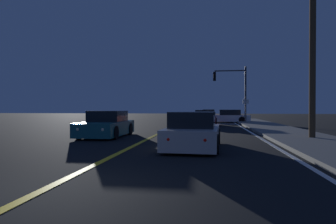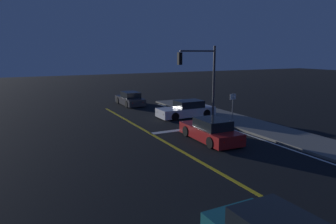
{
  "view_description": "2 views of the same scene",
  "coord_description": "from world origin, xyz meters",
  "px_view_note": "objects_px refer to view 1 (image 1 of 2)",
  "views": [
    {
      "loc": [
        2.95,
        -4.28,
        1.46
      ],
      "look_at": [
        -0.43,
        19.19,
        1.18
      ],
      "focal_mm": 31.39,
      "sensor_mm": 36.0,
      "label": 1
    },
    {
      "loc": [
        -7.79,
        5.84,
        5.14
      ],
      "look_at": [
        -0.0,
        21.17,
        1.86
      ],
      "focal_mm": 33.19,
      "sensor_mm": 36.0,
      "label": 2
    }
  ],
  "objects_px": {
    "car_parked_curb_silver": "(193,132)",
    "traffic_signal_near_right": "(234,86)",
    "car_side_waiting_white": "(228,117)",
    "car_distant_tail_red": "(205,119)",
    "utility_pole_right": "(313,30)",
    "car_following_oncoming_charcoal": "(208,115)",
    "street_sign_corner": "(246,107)",
    "car_lead_oncoming_teal": "(107,125)"
  },
  "relations": [
    {
      "from": "car_distant_tail_red",
      "to": "car_parked_curb_silver",
      "type": "xyz_separation_m",
      "value": [
        -0.22,
        -14.09,
        -0.0
      ]
    },
    {
      "from": "car_following_oncoming_charcoal",
      "to": "street_sign_corner",
      "type": "xyz_separation_m",
      "value": [
        3.43,
        -11.77,
        1.0
      ]
    },
    {
      "from": "car_parked_curb_silver",
      "to": "utility_pole_right",
      "type": "distance_m",
      "value": 7.64
    },
    {
      "from": "car_distant_tail_red",
      "to": "car_following_oncoming_charcoal",
      "type": "bearing_deg",
      "value": 91.12
    },
    {
      "from": "car_following_oncoming_charcoal",
      "to": "traffic_signal_near_right",
      "type": "height_order",
      "value": "traffic_signal_near_right"
    },
    {
      "from": "traffic_signal_near_right",
      "to": "car_side_waiting_white",
      "type": "bearing_deg",
      "value": -69.0
    },
    {
      "from": "car_distant_tail_red",
      "to": "car_parked_curb_silver",
      "type": "distance_m",
      "value": 14.09
    },
    {
      "from": "car_side_waiting_white",
      "to": "utility_pole_right",
      "type": "relative_size",
      "value": 0.49
    },
    {
      "from": "street_sign_corner",
      "to": "utility_pole_right",
      "type": "bearing_deg",
      "value": -83.97
    },
    {
      "from": "car_lead_oncoming_teal",
      "to": "car_side_waiting_white",
      "type": "height_order",
      "value": "same"
    },
    {
      "from": "car_side_waiting_white",
      "to": "utility_pole_right",
      "type": "height_order",
      "value": "utility_pole_right"
    },
    {
      "from": "car_parked_curb_silver",
      "to": "street_sign_corner",
      "type": "xyz_separation_m",
      "value": [
        3.81,
        16.59,
        1.0
      ]
    },
    {
      "from": "car_parked_curb_silver",
      "to": "utility_pole_right",
      "type": "height_order",
      "value": "utility_pole_right"
    },
    {
      "from": "car_following_oncoming_charcoal",
      "to": "car_lead_oncoming_teal",
      "type": "xyz_separation_m",
      "value": [
        -5.14,
        -24.47,
        0.0
      ]
    },
    {
      "from": "utility_pole_right",
      "to": "street_sign_corner",
      "type": "distance_m",
      "value": 13.77
    },
    {
      "from": "car_parked_curb_silver",
      "to": "street_sign_corner",
      "type": "relative_size",
      "value": 1.83
    },
    {
      "from": "car_following_oncoming_charcoal",
      "to": "traffic_signal_near_right",
      "type": "relative_size",
      "value": 0.78
    },
    {
      "from": "street_sign_corner",
      "to": "traffic_signal_near_right",
      "type": "bearing_deg",
      "value": 107.04
    },
    {
      "from": "car_parked_curb_silver",
      "to": "car_side_waiting_white",
      "type": "height_order",
      "value": "same"
    },
    {
      "from": "car_parked_curb_silver",
      "to": "car_side_waiting_white",
      "type": "distance_m",
      "value": 20.86
    },
    {
      "from": "utility_pole_right",
      "to": "car_side_waiting_white",
      "type": "bearing_deg",
      "value": 99.05
    },
    {
      "from": "car_following_oncoming_charcoal",
      "to": "utility_pole_right",
      "type": "relative_size",
      "value": 0.46
    },
    {
      "from": "car_lead_oncoming_teal",
      "to": "car_distant_tail_red",
      "type": "xyz_separation_m",
      "value": [
        4.97,
        10.2,
        -0.0
      ]
    },
    {
      "from": "car_lead_oncoming_teal",
      "to": "traffic_signal_near_right",
      "type": "distance_m",
      "value": 17.6
    },
    {
      "from": "car_parked_curb_silver",
      "to": "traffic_signal_near_right",
      "type": "bearing_deg",
      "value": 84.08
    },
    {
      "from": "car_parked_curb_silver",
      "to": "traffic_signal_near_right",
      "type": "relative_size",
      "value": 0.76
    },
    {
      "from": "car_distant_tail_red",
      "to": "utility_pole_right",
      "type": "relative_size",
      "value": 0.48
    },
    {
      "from": "car_side_waiting_white",
      "to": "utility_pole_right",
      "type": "bearing_deg",
      "value": -170.35
    },
    {
      "from": "car_following_oncoming_charcoal",
      "to": "car_distant_tail_red",
      "type": "bearing_deg",
      "value": -90.92
    },
    {
      "from": "car_distant_tail_red",
      "to": "car_parked_curb_silver",
      "type": "bearing_deg",
      "value": -89.06
    },
    {
      "from": "car_parked_curb_silver",
      "to": "traffic_signal_near_right",
      "type": "distance_m",
      "value": 19.86
    },
    {
      "from": "car_parked_curb_silver",
      "to": "street_sign_corner",
      "type": "distance_m",
      "value": 17.05
    },
    {
      "from": "car_distant_tail_red",
      "to": "car_parked_curb_silver",
      "type": "relative_size",
      "value": 1.07
    },
    {
      "from": "car_following_oncoming_charcoal",
      "to": "car_lead_oncoming_teal",
      "type": "height_order",
      "value": "same"
    },
    {
      "from": "car_parked_curb_silver",
      "to": "car_side_waiting_white",
      "type": "relative_size",
      "value": 0.91
    },
    {
      "from": "car_distant_tail_red",
      "to": "utility_pole_right",
      "type": "xyz_separation_m",
      "value": [
        5.0,
        -10.75,
        4.47
      ]
    },
    {
      "from": "car_lead_oncoming_teal",
      "to": "traffic_signal_near_right",
      "type": "xyz_separation_m",
      "value": [
        7.71,
        15.5,
        3.17
      ]
    },
    {
      "from": "car_parked_curb_silver",
      "to": "traffic_signal_near_right",
      "type": "xyz_separation_m",
      "value": [
        2.96,
        19.39,
        3.17
      ]
    },
    {
      "from": "car_lead_oncoming_teal",
      "to": "car_distant_tail_red",
      "type": "relative_size",
      "value": 0.96
    },
    {
      "from": "car_lead_oncoming_teal",
      "to": "utility_pole_right",
      "type": "relative_size",
      "value": 0.46
    },
    {
      "from": "car_following_oncoming_charcoal",
      "to": "traffic_signal_near_right",
      "type": "distance_m",
      "value": 9.86
    },
    {
      "from": "car_lead_oncoming_teal",
      "to": "car_side_waiting_white",
      "type": "bearing_deg",
      "value": -113.78
    }
  ]
}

